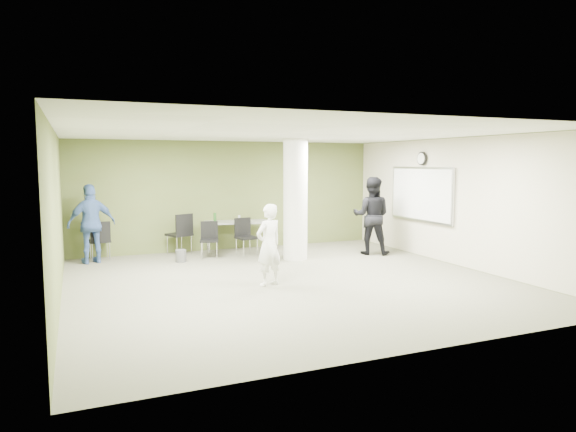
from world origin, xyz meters
name	(u,v)px	position (x,y,z in m)	size (l,w,h in m)	color
floor	(289,281)	(0.00, 0.00, 0.00)	(8.00, 8.00, 0.00)	#5A5B47
ceiling	(289,133)	(0.00, 0.00, 2.80)	(8.00, 8.00, 0.00)	white
wall_back	(230,195)	(0.00, 4.00, 1.40)	(8.00, 0.02, 2.80)	#555D2C
wall_left	(57,217)	(-4.00, 0.00, 1.40)	(0.02, 8.00, 2.80)	#555D2C
wall_right_cream	(458,202)	(4.00, 0.00, 1.40)	(0.02, 8.00, 2.80)	beige
column	(295,200)	(1.00, 2.00, 1.40)	(0.56, 0.56, 2.80)	silver
whiteboard	(421,194)	(3.92, 1.20, 1.50)	(0.05, 2.30, 1.30)	silver
wall_clock	(422,158)	(3.92, 1.20, 2.35)	(0.06, 0.32, 0.32)	black
folding_table	(237,223)	(0.04, 3.53, 0.72)	(1.72, 0.98, 1.02)	gray
wastebasket	(181,256)	(-1.55, 2.68, 0.14)	(0.24, 0.24, 0.28)	#4C4C4C
chair_back_left	(100,238)	(-3.23, 3.57, 0.53)	(0.50, 0.50, 0.92)	black
chair_back_right	(181,231)	(-1.36, 3.56, 0.60)	(0.67, 0.67, 1.02)	black
chair_table_left	(209,237)	(-0.80, 3.00, 0.50)	(0.52, 0.52, 0.85)	black
chair_table_right	(245,234)	(0.06, 2.92, 0.53)	(0.53, 0.53, 0.91)	black
woman_white	(269,245)	(-0.48, -0.18, 0.75)	(0.55, 0.36, 1.51)	white
man_black	(371,216)	(2.99, 1.89, 0.95)	(0.93, 0.72, 1.90)	black
man_blue	(92,224)	(-3.40, 3.32, 0.89)	(1.04, 0.43, 1.78)	#3F5D9D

